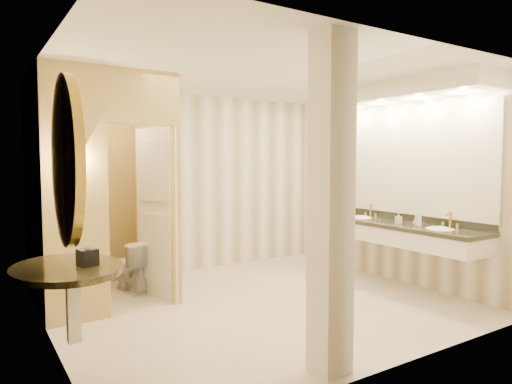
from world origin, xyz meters
The scene contains 16 objects.
floor centered at (0.00, 0.00, 0.00)m, with size 4.50×4.50×0.00m, color #F0E2CF.
ceiling centered at (0.00, 0.00, 2.70)m, with size 4.50×4.50×0.00m, color white.
wall_back centered at (0.00, 2.00, 1.35)m, with size 4.50×0.02×2.70m, color white.
wall_front centered at (0.00, -2.00, 1.35)m, with size 4.50×0.02×2.70m, color white.
wall_left centered at (-2.25, 0.00, 1.35)m, with size 0.02×4.00×2.70m, color white.
wall_right centered at (2.25, 0.00, 1.35)m, with size 0.02×4.00×2.70m, color white.
toilet_closet centered at (-1.12, 0.97, 1.39)m, with size 1.50×1.55×2.70m.
wall_sconce centered at (-1.93, 0.43, 1.73)m, with size 0.14×0.14×0.42m.
vanity centered at (1.98, -0.40, 1.63)m, with size 0.75×2.61×2.09m.
console_shelf centered at (-2.21, -0.68, 1.35)m, with size 1.04×1.04×1.97m.
pillar centered at (-0.45, -1.76, 1.35)m, with size 0.27×0.27×2.70m, color white.
tissue_box centered at (-2.09, -0.76, 0.94)m, with size 0.13×0.13×0.13m, color black.
toilet centered at (-1.10, 1.33, 0.34)m, with size 0.38×0.66×0.68m, color white.
soap_bottle_a centered at (1.87, -0.49, 0.95)m, with size 0.07×0.07×0.15m, color beige.
soap_bottle_b centered at (1.98, -0.69, 0.93)m, with size 0.08×0.08×0.11m, color silver.
soap_bottle_c centered at (1.91, -0.77, 0.99)m, with size 0.09×0.09×0.23m, color #C6B28C.
Camera 1 is at (-2.88, -4.46, 1.71)m, focal length 32.00 mm.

